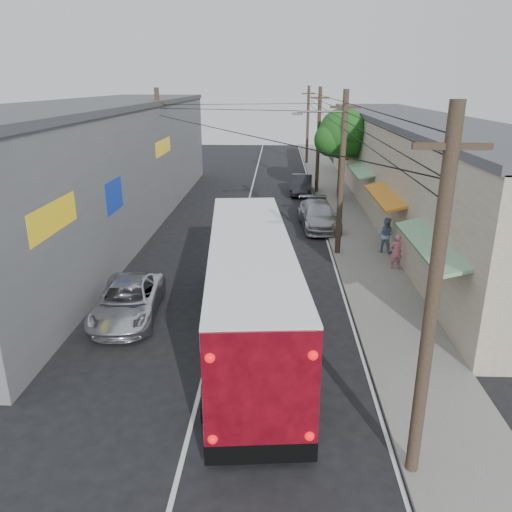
{
  "coord_description": "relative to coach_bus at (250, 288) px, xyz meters",
  "views": [
    {
      "loc": [
        2.12,
        -11.11,
        8.26
      ],
      "look_at": [
        1.34,
        6.77,
        2.03
      ],
      "focal_mm": 35.0,
      "sensor_mm": 36.0,
      "label": 1
    }
  ],
  "objects": [
    {
      "name": "ground",
      "position": [
        -1.27,
        -4.1,
        -1.84
      ],
      "size": [
        120.0,
        120.0,
        0.0
      ],
      "primitive_type": "plane",
      "color": "black",
      "rests_on": "ground"
    },
    {
      "name": "sidewalk",
      "position": [
        5.23,
        15.9,
        -1.78
      ],
      "size": [
        3.0,
        80.0,
        0.12
      ],
      "primitive_type": "cube",
      "color": "slate",
      "rests_on": "ground"
    },
    {
      "name": "building_right",
      "position": [
        9.72,
        17.9,
        1.32
      ],
      "size": [
        7.09,
        40.0,
        6.25
      ],
      "color": "beige",
      "rests_on": "ground"
    },
    {
      "name": "building_left",
      "position": [
        -9.76,
        13.89,
        1.82
      ],
      "size": [
        7.2,
        36.0,
        7.25
      ],
      "color": "slate",
      "rests_on": "ground"
    },
    {
      "name": "utility_poles",
      "position": [
        1.86,
        16.22,
        2.29
      ],
      "size": [
        11.8,
        45.28,
        8.0
      ],
      "color": "#473828",
      "rests_on": "ground"
    },
    {
      "name": "street_tree",
      "position": [
        5.61,
        21.91,
        2.84
      ],
      "size": [
        4.4,
        4.0,
        6.6
      ],
      "color": "#3F2B19",
      "rests_on": "ground"
    },
    {
      "name": "coach_bus",
      "position": [
        0.0,
        0.0,
        0.0
      ],
      "size": [
        3.73,
        12.48,
        3.54
      ],
      "rotation": [
        0.0,
        0.0,
        0.09
      ],
      "color": "white",
      "rests_on": "ground"
    },
    {
      "name": "jeepney",
      "position": [
        -4.6,
        1.37,
        -1.16
      ],
      "size": [
        2.63,
        5.01,
        1.35
      ],
      "primitive_type": "imported",
      "rotation": [
        0.0,
        0.0,
        0.08
      ],
      "color": "silver",
      "rests_on": "ground"
    },
    {
      "name": "parked_suv",
      "position": [
        3.33,
        13.9,
        -1.08
      ],
      "size": [
        2.56,
        5.38,
        1.52
      ],
      "primitive_type": "imported",
      "rotation": [
        0.0,
        0.0,
        0.09
      ],
      "color": "#A4A3AB",
      "rests_on": "ground"
    },
    {
      "name": "parked_car_mid",
      "position": [
        3.33,
        15.9,
        -1.11
      ],
      "size": [
        2.0,
        4.36,
        1.45
      ],
      "primitive_type": "imported",
      "rotation": [
        0.0,
        0.0,
        -0.07
      ],
      "color": "#27282D",
      "rests_on": "ground"
    },
    {
      "name": "parked_car_far",
      "position": [
        2.74,
        23.56,
        -1.1
      ],
      "size": [
        1.95,
        4.57,
        1.46
      ],
      "primitive_type": "imported",
      "rotation": [
        0.0,
        0.0,
        -0.09
      ],
      "color": "black",
      "rests_on": "ground"
    },
    {
      "name": "pedestrian_near",
      "position": [
        6.33,
        6.71,
        -0.91
      ],
      "size": [
        0.63,
        0.44,
        1.62
      ],
      "primitive_type": "imported",
      "rotation": [
        0.0,
        0.0,
        3.24
      ],
      "color": "#D7718C",
      "rests_on": "sidewalk"
    },
    {
      "name": "pedestrian_far",
      "position": [
        6.33,
        9.09,
        -0.81
      ],
      "size": [
        1.1,
        1.04,
        1.8
      ],
      "primitive_type": "imported",
      "rotation": [
        0.0,
        0.0,
        2.59
      ],
      "color": "#8298BD",
      "rests_on": "sidewalk"
    }
  ]
}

